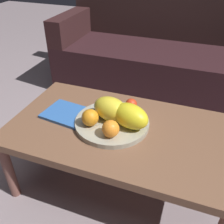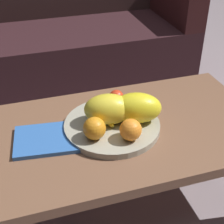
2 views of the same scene
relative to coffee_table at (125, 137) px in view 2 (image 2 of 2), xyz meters
The scene contains 11 objects.
ground_plane 0.35m from the coffee_table, ahead, with size 8.00×8.00×0.00m, color gray.
coffee_table is the anchor object (origin of this frame).
couch 1.18m from the coffee_table, 92.41° to the left, with size 1.70×0.70×0.90m.
fruit_bowl 0.07m from the coffee_table, 167.22° to the left, with size 0.36×0.36×0.03m, color #A39F8C.
melon_large_front 0.14m from the coffee_table, 159.19° to the left, with size 0.18×0.12×0.12m, color yellow.
melon_smaller_beside 0.13m from the coffee_table, ahead, with size 0.18×0.11×0.11m, color yellow.
orange_front 0.18m from the coffee_table, 157.81° to the right, with size 0.08×0.08×0.08m, color orange.
orange_left 0.15m from the coffee_table, 98.74° to the right, with size 0.08×0.08×0.08m, color orange.
apple_front 0.17m from the coffee_table, 86.13° to the left, with size 0.06×0.06×0.06m, color red.
banana_bunch 0.13m from the coffee_table, 145.77° to the left, with size 0.17×0.17×0.06m.
magazine 0.29m from the coffee_table, behind, with size 0.25×0.18×0.02m, color #3266B5.
Camera 2 is at (-0.35, -0.97, 1.15)m, focal length 53.96 mm.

